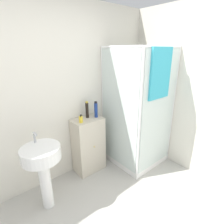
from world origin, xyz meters
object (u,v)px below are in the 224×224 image
Objects in this scene: shampoo_bottle_tall_black at (87,110)px; soap_dispenser at (81,119)px; shampoo_bottle_blue at (96,110)px; sink at (42,163)px.

soap_dispenser is at bearing -149.30° from shampoo_bottle_tall_black.
soap_dispenser is 0.30m from shampoo_bottle_blue.
shampoo_bottle_tall_black is at bearing 30.70° from soap_dispenser.
soap_dispenser is 0.48× the size of shampoo_bottle_tall_black.
shampoo_bottle_blue reaches higher than soap_dispenser.
shampoo_bottle_tall_black is 1.04× the size of shampoo_bottle_blue.
soap_dispenser is 0.22m from shampoo_bottle_tall_black.
sink is 1.04m from shampoo_bottle_blue.
shampoo_bottle_blue reaches higher than sink.
shampoo_bottle_tall_black is (0.84, 0.32, 0.37)m from sink.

